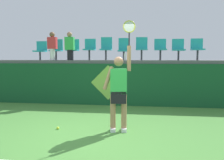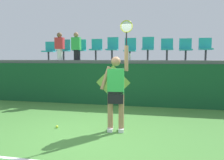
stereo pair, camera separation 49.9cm
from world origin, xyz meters
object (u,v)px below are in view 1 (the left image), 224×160
Objects in this scene: stadium_chair_0 at (41,50)px; stadium_chair_2 at (73,48)px; stadium_chair_6 at (142,47)px; spectator_0 at (70,46)px; stadium_chair_3 at (90,48)px; stadium_chair_4 at (106,47)px; spectator_1 at (52,45)px; stadium_chair_8 at (178,48)px; stadium_chair_1 at (57,49)px; tennis_player at (119,90)px; stadium_chair_5 at (124,48)px; stadium_chair_9 at (197,48)px; water_bottle at (125,57)px; stadium_chair_7 at (160,48)px; tennis_ball at (58,128)px.

stadium_chair_2 is (1.36, 0.00, 0.04)m from stadium_chair_0.
spectator_0 reaches higher than stadium_chair_6.
stadium_chair_4 reaches higher than stadium_chair_3.
stadium_chair_8 is at bearing 5.11° from spectator_1.
stadium_chair_3 is (0.68, -0.00, 0.01)m from stadium_chair_2.
stadium_chair_2 is at bearing -0.21° from stadium_chair_1.
tennis_player is 4.05m from spectator_0.
stadium_chair_6 is 3.42m from spectator_1.
stadium_chair_6 is at bearing 81.91° from tennis_player.
stadium_chair_0 is at bearing -179.84° from stadium_chair_5.
spectator_0 is 0.99× the size of spectator_1.
stadium_chair_2 is at bearing 31.99° from spectator_1.
stadium_chair_9 is at bearing -0.06° from stadium_chair_1.
tennis_player is 3.37× the size of stadium_chair_0.
stadium_chair_1 is 0.98× the size of stadium_chair_5.
stadium_chair_0 is 4.07m from stadium_chair_6.
water_bottle is 2.83m from spectator_1.
stadium_chair_9 is at bearing -0.13° from stadium_chair_8.
spectator_1 is (0.00, -0.43, 0.10)m from stadium_chair_1.
stadium_chair_0 is 0.91× the size of stadium_chair_1.
water_bottle is 2.15m from spectator_0.
stadium_chair_2 is 1.02× the size of stadium_chair_7.
stadium_chair_4 reaches higher than stadium_chair_0.
water_bottle is 2.86m from stadium_chair_1.
tennis_player is 2.87× the size of stadium_chair_4.
stadium_chair_0 is at bearing -179.96° from stadium_chair_3.
stadium_chair_0 is 1.42m from spectator_0.
spectator_0 is (0.68, -0.42, 0.09)m from stadium_chair_1.
stadium_chair_8 is at bearing 62.42° from tennis_player.
stadium_chair_1 reaches higher than stadium_chair_2.
stadium_chair_0 is (-3.56, 3.59, 1.07)m from tennis_player.
stadium_chair_2 reaches higher than stadium_chair_9.
spectator_1 reaches higher than tennis_player.
stadium_chair_6 is (3.39, 0.00, 0.03)m from stadium_chair_1.
stadium_chair_2 is 3.41m from stadium_chair_7.
stadium_chair_1 is 3.40m from stadium_chair_6.
tennis_ball is 4.44m from stadium_chair_1.
spectator_0 is at bearing 102.48° from tennis_ball.
stadium_chair_3 is 1.35m from stadium_chair_5.
tennis_player is 3.81m from stadium_chair_6.
spectator_1 is (-1.36, -0.43, 0.09)m from stadium_chair_3.
spectator_0 reaches higher than stadium_chair_0.
stadium_chair_1 is 0.94× the size of stadium_chair_4.
stadium_chair_7 is (0.70, -0.01, -0.03)m from stadium_chair_6.
stadium_chair_8 is at bearing 47.49° from tennis_ball.
stadium_chair_5 is at bearing 9.08° from spectator_1.
stadium_chair_7 is 0.66m from stadium_chair_8.
stadium_chair_9 is (4.04, 3.66, 2.07)m from tennis_ball.
stadium_chair_8 is (1.97, 0.50, 0.32)m from water_bottle.
stadium_chair_4 is at bearing -179.83° from stadium_chair_5.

